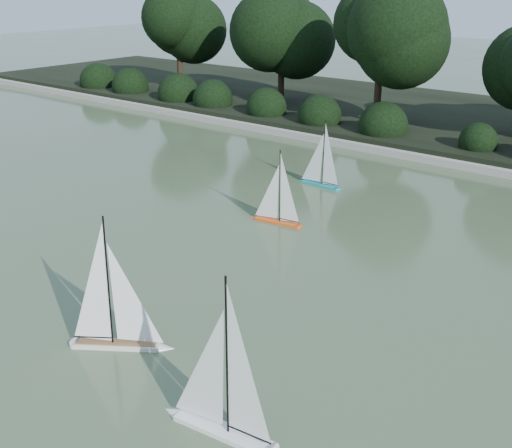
% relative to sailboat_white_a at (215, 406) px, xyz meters
% --- Properties ---
extents(ground, '(80.00, 80.00, 0.00)m').
position_rel_sailboat_white_a_xyz_m(ground, '(-2.03, 1.23, -0.29)').
color(ground, '#37472B').
rests_on(ground, ground).
extents(pond_coping, '(40.00, 0.35, 0.18)m').
position_rel_sailboat_white_a_xyz_m(pond_coping, '(-2.03, 10.23, -0.20)').
color(pond_coping, gray).
rests_on(pond_coping, ground).
extents(far_bank, '(40.00, 8.00, 0.30)m').
position_rel_sailboat_white_a_xyz_m(far_bank, '(-2.03, 14.23, -0.14)').
color(far_bank, black).
rests_on(far_bank, ground).
extents(shrub_hedge, '(29.10, 1.10, 1.10)m').
position_rel_sailboat_white_a_xyz_m(shrub_hedge, '(-2.03, 11.13, 0.16)').
color(shrub_hedge, black).
rests_on(shrub_hedge, ground).
extents(sailboat_white_a, '(1.34, 0.37, 1.82)m').
position_rel_sailboat_white_a_xyz_m(sailboat_white_a, '(0.00, 0.00, 0.00)').
color(sailboat_white_a, white).
rests_on(sailboat_white_a, ground).
extents(sailboat_white_b, '(1.14, 0.87, 1.75)m').
position_rel_sailboat_white_a_xyz_m(sailboat_white_b, '(-1.85, 0.43, -0.02)').
color(sailboat_white_b, silver).
rests_on(sailboat_white_b, ground).
extents(sailboat_orange, '(1.06, 0.31, 1.44)m').
position_rel_sailboat_white_a_xyz_m(sailboat_orange, '(-2.99, 4.82, -0.06)').
color(sailboat_orange, '#E95014').
rests_on(sailboat_orange, ground).
extents(sailboat_teal, '(1.08, 0.19, 1.48)m').
position_rel_sailboat_white_a_xyz_m(sailboat_teal, '(-3.60, 7.10, -0.05)').
color(sailboat_teal, teal).
rests_on(sailboat_teal, ground).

